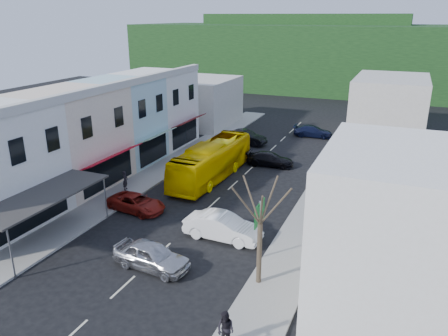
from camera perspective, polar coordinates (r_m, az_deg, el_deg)
ground at (r=30.57m, az=-4.37°, el=-7.34°), size 120.00×120.00×0.00m
sidewalk_left at (r=41.98m, az=-7.37°, el=0.23°), size 3.00×52.00×0.15m
sidewalk_right at (r=37.20m, az=13.16°, el=-2.68°), size 3.00×52.00×0.15m
shopfront_row at (r=39.74m, az=-17.50°, el=4.30°), size 8.25×30.00×8.00m
right_building at (r=22.46m, az=22.77°, el=-7.86°), size 8.00×9.00×8.00m
distant_block_left at (r=57.85m, az=-3.00°, el=8.64°), size 8.00×10.00×6.00m
distant_block_right at (r=55.22m, az=20.74°, el=7.44°), size 8.00×12.00×7.00m
hillside at (r=90.71m, az=14.10°, el=14.36°), size 80.00×26.00×14.00m
bus at (r=38.32m, az=-1.60°, el=0.84°), size 2.85×11.67×3.10m
car_silver at (r=25.66m, az=-9.46°, el=-11.38°), size 4.55×2.20×1.40m
car_white at (r=28.36m, az=-0.16°, el=-7.94°), size 4.45×1.91×1.40m
car_red at (r=32.85m, az=-11.37°, el=-4.37°), size 4.81×2.49×1.40m
car_black_near at (r=42.03m, az=6.04°, el=1.21°), size 4.60×2.10×1.40m
car_black_far at (r=49.00m, az=2.77°, el=3.92°), size 4.57×2.27×1.40m
car_navy_far at (r=53.06m, az=11.57°, el=4.75°), size 4.57×2.03×1.40m
pedestrian_left at (r=36.49m, az=-12.78°, el=-1.53°), size 0.54×0.68×1.70m
pedestrian_right at (r=19.85m, az=0.20°, el=-20.39°), size 0.78×0.59×1.70m
direction_sign at (r=25.55m, az=4.61°, el=-8.24°), size 0.19×1.71×3.79m
street_tree at (r=22.59m, az=4.75°, el=-7.29°), size 3.25×3.25×7.19m
traffic_signal at (r=54.11m, az=15.86°, el=6.57°), size 0.53×0.99×4.84m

